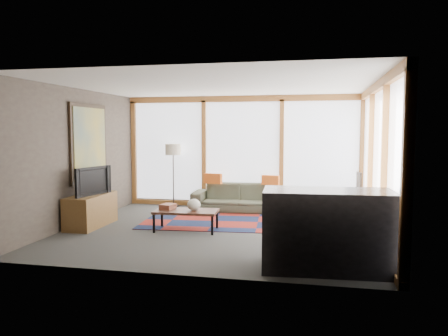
% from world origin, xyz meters
% --- Properties ---
extents(ground, '(5.50, 5.50, 0.00)m').
position_xyz_m(ground, '(0.00, 0.00, 0.00)').
color(ground, '#31312E').
rests_on(ground, ground).
extents(room_envelope, '(5.52, 5.02, 2.62)m').
position_xyz_m(room_envelope, '(0.49, 0.56, 1.54)').
color(room_envelope, '#3C312D').
rests_on(room_envelope, ground).
extents(rug, '(2.92, 2.01, 0.01)m').
position_xyz_m(rug, '(-0.26, 0.73, 0.01)').
color(rug, maroon).
rests_on(rug, ground).
extents(sofa, '(2.12, 0.91, 0.61)m').
position_xyz_m(sofa, '(0.02, 1.95, 0.30)').
color(sofa, '#3B402E').
rests_on(sofa, ground).
extents(pillow_left, '(0.43, 0.19, 0.23)m').
position_xyz_m(pillow_left, '(-0.58, 1.91, 0.72)').
color(pillow_left, '#D95F1D').
rests_on(pillow_left, sofa).
extents(pillow_right, '(0.40, 0.17, 0.21)m').
position_xyz_m(pillow_right, '(0.72, 1.94, 0.72)').
color(pillow_right, '#D95F1D').
rests_on(pillow_right, sofa).
extents(floor_lamp, '(0.37, 0.37, 1.49)m').
position_xyz_m(floor_lamp, '(-1.61, 2.20, 0.74)').
color(floor_lamp, '#2E1F18').
rests_on(floor_lamp, ground).
extents(coffee_table, '(1.16, 0.62, 0.38)m').
position_xyz_m(coffee_table, '(-0.58, -0.16, 0.19)').
color(coffee_table, '#361F15').
rests_on(coffee_table, ground).
extents(book_stack, '(0.27, 0.31, 0.09)m').
position_xyz_m(book_stack, '(-0.94, -0.12, 0.42)').
color(book_stack, brown).
rests_on(book_stack, coffee_table).
extents(vase, '(0.24, 0.24, 0.21)m').
position_xyz_m(vase, '(-0.43, -0.16, 0.48)').
color(vase, beige).
rests_on(vase, coffee_table).
extents(bookshelf, '(0.40, 2.22, 0.55)m').
position_xyz_m(bookshelf, '(2.43, 0.77, 0.28)').
color(bookshelf, '#361F15').
rests_on(bookshelf, ground).
extents(bowl_a, '(0.22, 0.22, 0.10)m').
position_xyz_m(bowl_a, '(2.46, 0.19, 0.61)').
color(bowl_a, black).
rests_on(bowl_a, bookshelf).
extents(bowl_b, '(0.20, 0.20, 0.08)m').
position_xyz_m(bowl_b, '(2.43, 0.52, 0.60)').
color(bowl_b, black).
rests_on(bowl_b, bookshelf).
extents(shelf_picture, '(0.09, 0.31, 0.41)m').
position_xyz_m(shelf_picture, '(2.55, 1.53, 0.76)').
color(shelf_picture, black).
rests_on(shelf_picture, bookshelf).
extents(tv_console, '(0.50, 1.20, 0.60)m').
position_xyz_m(tv_console, '(-2.45, -0.16, 0.30)').
color(tv_console, brown).
rests_on(tv_console, ground).
extents(television, '(0.32, 0.93, 0.53)m').
position_xyz_m(television, '(-2.43, -0.21, 0.87)').
color(television, black).
rests_on(television, tv_console).
extents(bar_counter, '(1.69, 0.87, 1.04)m').
position_xyz_m(bar_counter, '(1.85, -1.89, 0.52)').
color(bar_counter, black).
rests_on(bar_counter, ground).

